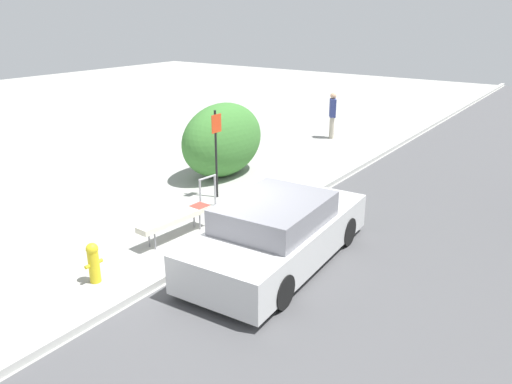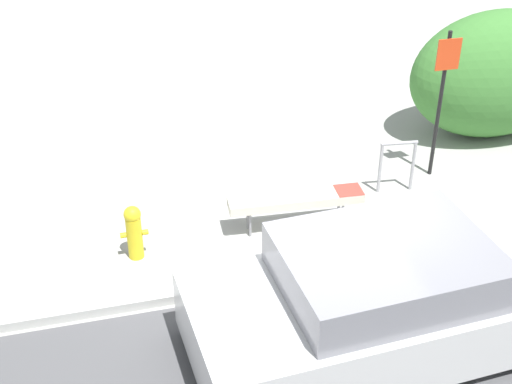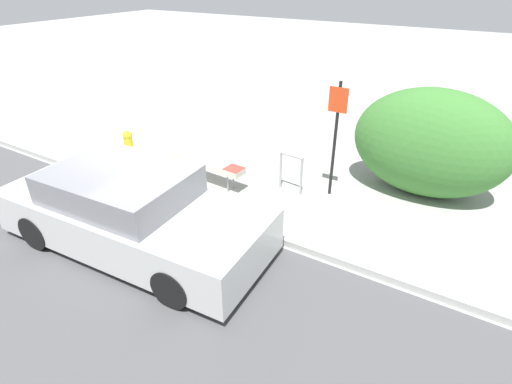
# 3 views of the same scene
# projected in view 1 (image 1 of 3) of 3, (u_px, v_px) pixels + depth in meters

# --- Properties ---
(ground_plane) EXTENTS (60.00, 60.00, 0.00)m
(ground_plane) POSITION_uv_depth(u_px,v_px,m) (209.00, 254.00, 10.04)
(ground_plane) COLOR #9E9E99
(road_strip) EXTENTS (60.00, 10.00, 0.01)m
(road_strip) POSITION_uv_depth(u_px,v_px,m) (479.00, 348.00, 7.24)
(road_strip) COLOR #4C4C4F
(road_strip) RESTS_ON ground_plane
(curb) EXTENTS (60.00, 0.20, 0.13)m
(curb) POSITION_uv_depth(u_px,v_px,m) (209.00, 252.00, 10.02)
(curb) COLOR #B7B7B2
(curb) RESTS_ON ground_plane
(bench) EXTENTS (1.86, 0.46, 0.52)m
(bench) POSITION_uv_depth(u_px,v_px,m) (175.00, 219.00, 10.64)
(bench) COLOR gray
(bench) RESTS_ON ground_plane
(bike_rack) EXTENTS (0.55, 0.11, 0.83)m
(bike_rack) POSITION_uv_depth(u_px,v_px,m) (208.00, 189.00, 12.25)
(bike_rack) COLOR #99999E
(bike_rack) RESTS_ON ground_plane
(sign_post) EXTENTS (0.36, 0.08, 2.30)m
(sign_post) POSITION_uv_depth(u_px,v_px,m) (216.00, 146.00, 12.69)
(sign_post) COLOR black
(sign_post) RESTS_ON ground_plane
(fire_hydrant) EXTENTS (0.36, 0.22, 0.77)m
(fire_hydrant) POSITION_uv_depth(u_px,v_px,m) (94.00, 261.00, 8.90)
(fire_hydrant) COLOR gold
(fire_hydrant) RESTS_ON ground_plane
(shrub_hedge) EXTENTS (3.01, 1.72, 2.15)m
(shrub_hedge) POSITION_uv_depth(u_px,v_px,m) (223.00, 140.00, 14.58)
(shrub_hedge) COLOR #3D7A33
(shrub_hedge) RESTS_ON ground_plane
(pedestrian) EXTENTS (0.45, 0.40, 1.74)m
(pedestrian) POSITION_uv_depth(u_px,v_px,m) (332.00, 114.00, 18.98)
(pedestrian) COLOR #B7AD99
(pedestrian) RESTS_ON ground_plane
(parked_car_near) EXTENTS (4.59, 2.08, 1.33)m
(parked_car_near) POSITION_uv_depth(u_px,v_px,m) (278.00, 233.00, 9.53)
(parked_car_near) COLOR black
(parked_car_near) RESTS_ON ground_plane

